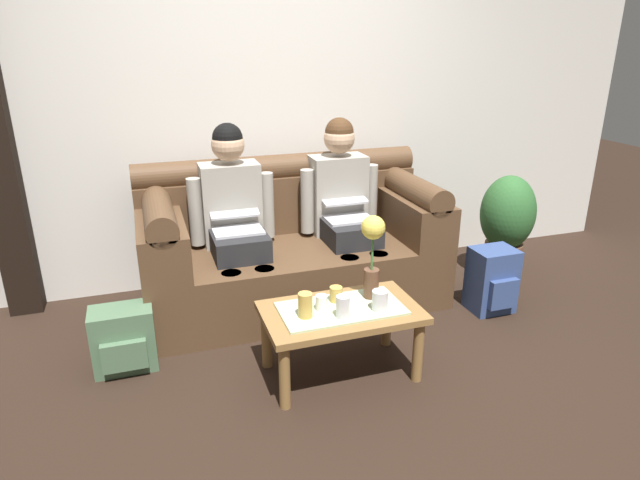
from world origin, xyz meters
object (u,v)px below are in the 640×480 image
(person_right, at_px, (343,203))
(flower_vase, at_px, (372,248))
(person_left, at_px, (234,214))
(cup_far_right, at_px, (305,305))
(cup_near_right, at_px, (336,294))
(cup_far_center, at_px, (343,307))
(cup_near_left, at_px, (321,303))
(backpack_left, at_px, (124,340))
(couch, at_px, (291,248))
(backpack_right, at_px, (492,281))
(potted_plant, at_px, (507,222))
(cup_far_left, at_px, (380,300))
(coffee_table, at_px, (341,319))

(person_right, relative_size, flower_vase, 2.65)
(person_left, height_order, person_right, same)
(person_right, relative_size, cup_far_right, 9.51)
(flower_vase, xyz_separation_m, cup_far_right, (-0.40, -0.10, -0.22))
(flower_vase, bearing_deg, cup_near_right, 175.68)
(person_right, xyz_separation_m, cup_near_right, (-0.37, -0.88, -0.22))
(cup_near_right, distance_m, cup_far_right, 0.24)
(flower_vase, bearing_deg, cup_far_center, -143.69)
(cup_near_left, height_order, backpack_left, cup_near_left)
(backpack_left, bearing_deg, couch, 26.25)
(couch, xyz_separation_m, backpack_right, (1.21, -0.60, -0.16))
(cup_near_right, bearing_deg, cup_near_left, -146.21)
(potted_plant, bearing_deg, person_right, 174.16)
(person_right, bearing_deg, backpack_left, -159.87)
(potted_plant, bearing_deg, backpack_right, -132.33)
(person_left, bearing_deg, cup_far_center, -72.04)
(cup_far_center, bearing_deg, person_right, 69.18)
(cup_near_right, bearing_deg, cup_far_center, -99.74)
(cup_far_left, xyz_separation_m, backpack_left, (-1.28, 0.51, -0.28))
(cup_far_right, xyz_separation_m, potted_plant, (1.84, 0.87, -0.03))
(coffee_table, xyz_separation_m, backpack_left, (-1.10, 0.42, -0.16))
(cup_far_left, xyz_separation_m, cup_far_right, (-0.38, 0.05, 0.01))
(cup_far_center, bearing_deg, coffee_table, 73.46)
(person_left, xyz_separation_m, cup_far_left, (0.55, -1.05, -0.21))
(cup_far_right, bearing_deg, coffee_table, 9.48)
(cup_far_center, height_order, cup_far_left, cup_far_center)
(person_right, bearing_deg, flower_vase, -101.25)
(cup_far_left, bearing_deg, person_right, 79.44)
(person_left, bearing_deg, backpack_left, -143.36)
(couch, xyz_separation_m, potted_plant, (1.63, -0.13, 0.06))
(cup_far_center, bearing_deg, cup_far_right, 159.54)
(cup_far_center, xyz_separation_m, potted_plant, (1.66, 0.93, -0.03))
(cup_far_left, height_order, potted_plant, potted_plant)
(backpack_left, relative_size, potted_plant, 0.46)
(person_right, relative_size, cup_far_center, 10.53)
(person_left, distance_m, coffee_table, 1.08)
(person_left, bearing_deg, cup_far_left, -62.24)
(flower_vase, distance_m, cup_near_right, 0.31)
(backpack_left, distance_m, potted_plant, 2.78)
(cup_far_left, bearing_deg, potted_plant, 32.41)
(person_left, bearing_deg, coffee_table, -68.75)
(cup_far_center, bearing_deg, backpack_right, 20.80)
(backpack_right, bearing_deg, cup_far_center, -159.20)
(cup_near_left, bearing_deg, backpack_right, 15.37)
(person_left, relative_size, backpack_left, 3.42)
(person_right, bearing_deg, cup_far_center, -110.82)
(cup_far_right, bearing_deg, couch, 78.36)
(couch, height_order, cup_far_left, couch)
(cup_far_center, xyz_separation_m, backpack_right, (1.24, 0.47, -0.24))
(couch, relative_size, person_right, 1.61)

